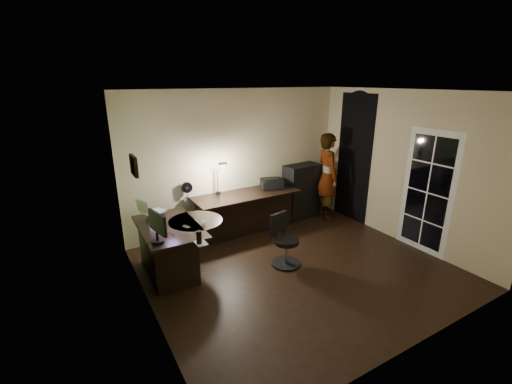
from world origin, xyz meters
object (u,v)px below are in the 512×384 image
desk_left (171,249)px  person (327,176)px  office_chair (287,241)px  monitor (157,231)px  cabinet (301,191)px  desk_right (247,213)px

desk_left → person: (3.55, 0.55, 0.52)m
desk_left → office_chair: (1.66, -0.69, 0.03)m
monitor → office_chair: bearing=-18.3°
monitor → person: (3.83, 1.01, -0.03)m
person → monitor: bearing=120.7°
office_chair → person: person is taller
desk_left → person: size_ratio=0.74×
desk_left → cabinet: 3.21m
monitor → office_chair: monitor is taller
monitor → desk_right: bearing=19.5°
cabinet → monitor: cabinet is taller
office_chair → desk_left: bearing=145.9°
desk_left → desk_right: 1.88m
desk_right → cabinet: size_ratio=1.79×
cabinet → monitor: 3.63m
desk_right → cabinet: 1.39m
desk_left → office_chair: size_ratio=1.62×
desk_right → monitor: monitor is taller
desk_left → monitor: bearing=-121.3°
office_chair → person: (1.89, 1.24, 0.49)m
desk_right → office_chair: 1.44m
desk_right → office_chair: bearing=-93.5°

